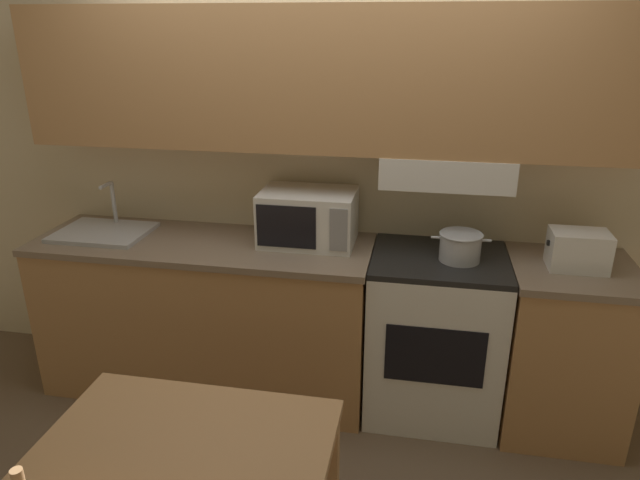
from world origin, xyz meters
name	(u,v)px	position (x,y,z in m)	size (l,w,h in m)	color
ground_plane	(328,365)	(0.00, 0.00, 0.00)	(16.00, 16.00, 0.00)	brown
wall_back	(330,128)	(0.02, -0.07, 1.53)	(5.59, 0.38, 2.55)	beige
lower_counter_main	(208,315)	(-0.66, -0.31, 0.46)	(1.89, 0.64, 0.92)	tan
lower_counter_right_stub	(562,347)	(1.30, -0.31, 0.46)	(0.62, 0.64, 0.92)	tan
stove_range	(434,335)	(0.64, -0.30, 0.46)	(0.70, 0.61, 0.92)	white
cooking_pot	(460,246)	(0.73, -0.33, 1.00)	(0.30, 0.22, 0.15)	#B7BABF
microwave	(308,217)	(-0.08, -0.22, 1.07)	(0.51, 0.36, 0.29)	white
toaster	(578,250)	(1.29, -0.32, 1.02)	(0.29, 0.19, 0.19)	white
sink_basin	(103,231)	(-1.26, -0.31, 0.94)	(0.51, 0.40, 0.28)	#B7BABF
dining_table	(190,467)	(-0.21, -1.63, 0.61)	(0.99, 0.62, 0.73)	tan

